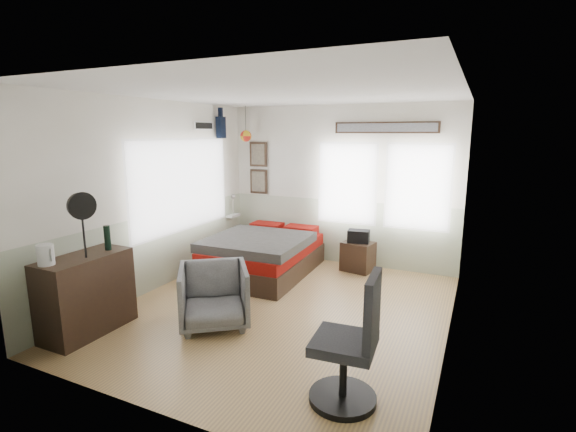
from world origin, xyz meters
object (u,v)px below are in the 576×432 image
object	(u,v)px
bed	(263,254)
nightstand	(358,256)
dresser	(86,294)
armchair	(214,296)
task_chair	(351,352)

from	to	relation	value
bed	nightstand	size ratio (longest dim) A/B	4.23
bed	nightstand	world-z (taller)	bed
nightstand	dresser	bearing A→B (deg)	-112.10
bed	armchair	distance (m)	1.93
bed	nightstand	bearing A→B (deg)	27.57
bed	task_chair	size ratio (longest dim) A/B	1.78
bed	nightstand	distance (m)	1.56
bed	dresser	xyz separation A→B (m)	(-0.84, -2.64, 0.14)
armchair	nightstand	size ratio (longest dim) A/B	1.66
armchair	task_chair	distance (m)	2.02
armchair	task_chair	world-z (taller)	task_chair
dresser	task_chair	world-z (taller)	task_chair
armchair	nightstand	xyz separation A→B (m)	(0.99, 2.65, -0.12)
dresser	bed	bearing A→B (deg)	72.29
armchair	task_chair	bearing A→B (deg)	-57.58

